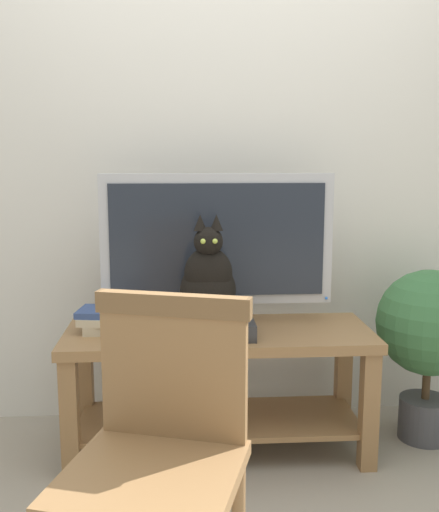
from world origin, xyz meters
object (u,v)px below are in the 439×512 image
object	(u,v)px
potted_plant	(429,332)
wooden_chair	(161,440)
tv	(217,244)
cat	(208,281)
media_box	(208,326)
tv_stand	(219,368)
book_stack	(106,320)

from	to	relation	value
potted_plant	wooden_chair	bearing A→B (deg)	-138.52
tv	cat	xyz separation A→B (m)	(-0.05, -0.17, -0.13)
media_box	tv	bearing A→B (deg)	73.24
tv	potted_plant	xyz separation A→B (m)	(0.96, -0.05, -0.40)
tv_stand	potted_plant	xyz separation A→B (m)	(0.96, 0.05, 0.13)
tv_stand	potted_plant	size ratio (longest dim) A/B	1.66
tv_stand	media_box	xyz separation A→B (m)	(-0.05, -0.06, 0.20)
tv	book_stack	size ratio (longest dim) A/B	4.07
tv_stand	cat	distance (m)	0.41
tv_stand	wooden_chair	world-z (taller)	wooden_chair
cat	potted_plant	xyz separation A→B (m)	(1.00, 0.12, -0.27)
tv	book_stack	world-z (taller)	tv
book_stack	potted_plant	size ratio (longest dim) A/B	0.31
tv	wooden_chair	xyz separation A→B (m)	(-0.22, -1.09, -0.37)
tv	potted_plant	distance (m)	1.04
wooden_chair	book_stack	xyz separation A→B (m)	(-0.26, 1.00, 0.05)
tv	wooden_chair	size ratio (longest dim) A/B	1.10
media_box	wooden_chair	xyz separation A→B (m)	(-0.17, -0.93, -0.04)
media_box	potted_plant	xyz separation A→B (m)	(1.01, 0.11, -0.08)
potted_plant	tv	bearing A→B (deg)	176.83
book_stack	wooden_chair	bearing A→B (deg)	-75.42
wooden_chair	potted_plant	xyz separation A→B (m)	(1.18, 1.04, -0.04)
tv_stand	media_box	distance (m)	0.22
potted_plant	tv_stand	bearing A→B (deg)	-177.00
media_box	book_stack	size ratio (longest dim) A/B	1.52
tv_stand	cat	size ratio (longest dim) A/B	2.99
cat	tv_stand	bearing A→B (deg)	56.09
tv_stand	wooden_chair	xyz separation A→B (m)	(-0.22, -0.99, 0.17)
media_box	tv_stand	bearing A→B (deg)	49.90
tv_stand	media_box	world-z (taller)	media_box
tv_stand	wooden_chair	size ratio (longest dim) A/B	1.43
wooden_chair	cat	bearing A→B (deg)	79.37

